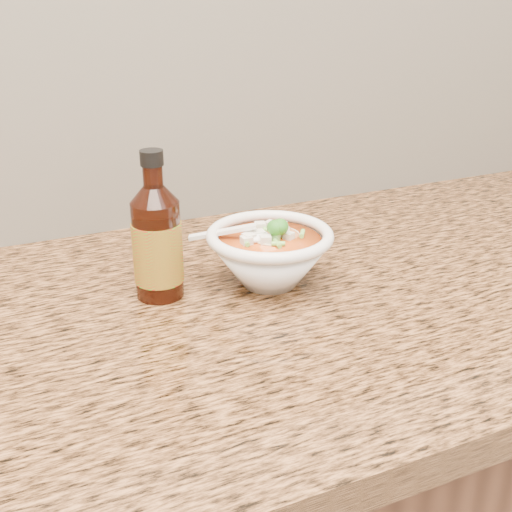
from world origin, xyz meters
name	(u,v)px	position (x,y,z in m)	size (l,w,h in m)	color
counter_slab	(28,357)	(0.00, 1.68, 0.88)	(4.00, 0.68, 0.04)	#996338
soup_bowl	(270,256)	(0.32, 1.70, 0.94)	(0.18, 0.17, 0.09)	white
hot_sauce_bottle	(157,243)	(0.17, 1.73, 0.97)	(0.07, 0.07, 0.19)	#320F06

